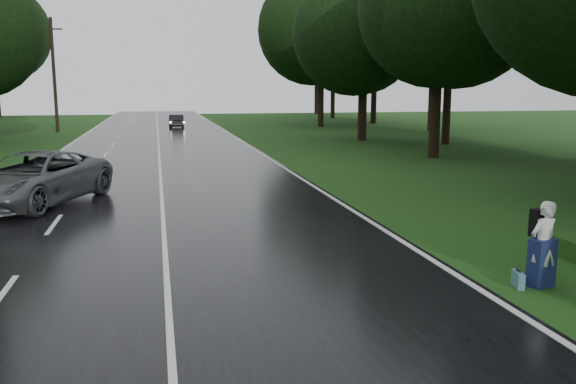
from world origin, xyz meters
The scene contains 11 objects.
ground centered at (0.00, 0.00, 0.00)m, with size 160.00×160.00×0.00m, color #1C4313.
road centered at (0.00, 20.00, 0.02)m, with size 12.00×140.00×0.04m, color black.
lane_center centered at (0.00, 20.00, 0.04)m, with size 0.12×140.00×0.01m, color silver.
grey_car centered at (-4.10, 11.22, 0.89)m, with size 2.84×6.15×1.71m, color #4E4F53.
far_car centered at (1.81, 48.73, 0.66)m, with size 1.32×3.78×1.25m, color black.
hitchhiker centered at (7.12, 0.49, 0.79)m, with size 0.70×0.66×1.70m.
suitcase centered at (6.66, 0.52, 0.16)m, with size 0.13×0.44×0.31m, color teal.
utility_pole_far centered at (-8.50, 45.60, 0.00)m, with size 1.80×0.28×9.68m, color black, non-canonical shape.
tree_right_d centered at (14.84, 20.94, 0.00)m, with size 9.22×9.22×14.41m, color black, non-canonical shape.
tree_right_e centered at (14.64, 32.20, 0.00)m, with size 8.28×8.28×12.94m, color black, non-canonical shape.
tree_right_f centered at (15.89, 47.96, 0.00)m, with size 10.30×10.30×16.09m, color black, non-canonical shape.
Camera 1 is at (-0.08, -9.30, 3.83)m, focal length 37.05 mm.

